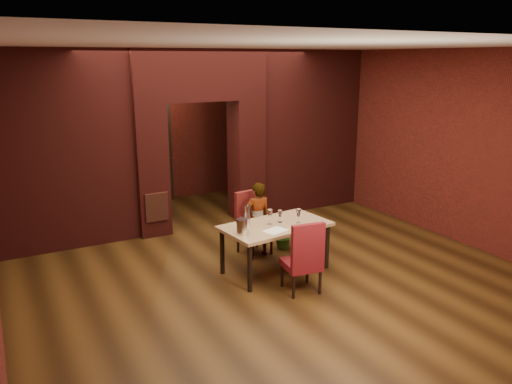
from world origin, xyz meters
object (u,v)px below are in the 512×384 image
at_px(dining_table, 275,248).
at_px(chair_near, 301,255).
at_px(person_seated, 257,219).
at_px(wine_glass_b, 280,216).
at_px(wine_bucket, 243,227).
at_px(wine_glass_a, 270,217).
at_px(chair_far, 255,224).
at_px(wine_glass_c, 298,216).
at_px(potted_plant, 283,236).
at_px(water_bottle, 248,215).

height_order(dining_table, chair_near, chair_near).
bearing_deg(person_seated, wine_glass_b, 98.80).
height_order(chair_near, wine_bucket, chair_near).
height_order(person_seated, wine_glass_a, person_seated).
distance_m(wine_glass_a, wine_glass_b, 0.18).
relative_size(wine_glass_a, wine_glass_b, 1.23).
bearing_deg(chair_near, wine_glass_a, -77.92).
xyz_separation_m(chair_far, wine_glass_b, (0.04, -0.70, 0.31)).
height_order(wine_glass_a, wine_glass_c, wine_glass_a).
bearing_deg(wine_glass_c, chair_near, -119.53).
xyz_separation_m(dining_table, chair_near, (-0.03, -0.72, 0.14)).
relative_size(chair_far, wine_glass_b, 5.51).
relative_size(chair_far, potted_plant, 2.38).
relative_size(dining_table, wine_glass_c, 7.40).
relative_size(chair_far, water_bottle, 3.12).
bearing_deg(chair_near, potted_plant, -104.53).
distance_m(wine_glass_a, wine_glass_c, 0.42).
bearing_deg(potted_plant, dining_table, -128.81).
bearing_deg(chair_far, wine_bucket, -135.14).
distance_m(person_seated, water_bottle, 0.72).
distance_m(person_seated, wine_glass_a, 0.67).
xyz_separation_m(wine_glass_c, potted_plant, (0.26, 0.82, -0.61)).
distance_m(chair_near, wine_bucket, 0.88).
relative_size(wine_glass_b, water_bottle, 0.57).
distance_m(dining_table, person_seated, 0.69).
relative_size(water_bottle, potted_plant, 0.76).
bearing_deg(wine_glass_a, wine_glass_c, -18.58).
bearing_deg(wine_glass_b, water_bottle, 167.70).
bearing_deg(wine_bucket, wine_glass_a, 18.70).
xyz_separation_m(wine_glass_b, water_bottle, (-0.48, 0.10, 0.07)).
distance_m(wine_bucket, water_bottle, 0.38).
height_order(wine_bucket, water_bottle, water_bottle).
bearing_deg(dining_table, chair_far, 79.36).
bearing_deg(wine_glass_c, potted_plant, 72.67).
xyz_separation_m(wine_glass_c, water_bottle, (-0.70, 0.25, 0.06)).
distance_m(water_bottle, potted_plant, 1.30).
xyz_separation_m(dining_table, wine_glass_b, (0.10, 0.05, 0.45)).
bearing_deg(person_seated, chair_far, -87.09).
height_order(wine_glass_b, water_bottle, water_bottle).
xyz_separation_m(dining_table, chair_far, (0.06, 0.74, 0.14)).
distance_m(dining_table, wine_glass_a, 0.48).
bearing_deg(wine_glass_a, chair_far, 79.21).
xyz_separation_m(wine_glass_b, potted_plant, (0.48, 0.67, -0.60)).
relative_size(dining_table, person_seated, 1.29).
bearing_deg(person_seated, water_bottle, 53.24).
xyz_separation_m(chair_near, person_seated, (0.08, 1.37, 0.09)).
bearing_deg(dining_table, wine_glass_a, 150.21).
height_order(wine_bucket, potted_plant, wine_bucket).
bearing_deg(wine_bucket, chair_near, -44.85).
relative_size(wine_glass_b, potted_plant, 0.43).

